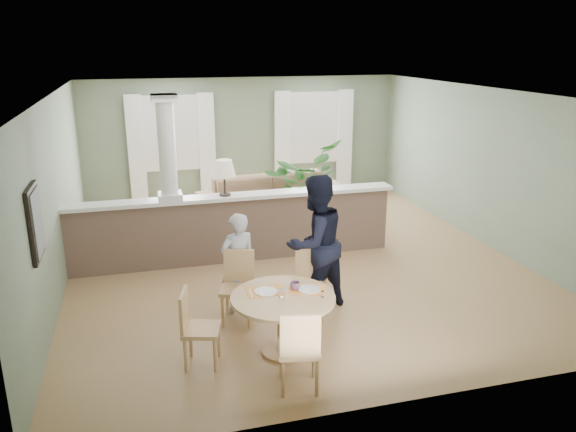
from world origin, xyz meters
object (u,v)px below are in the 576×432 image
object	(u,v)px
dining_table	(283,308)
chair_far_man	(310,279)
chair_near	(299,347)
chair_side	(195,325)
chair_far_boy	(238,283)
man_person	(315,243)
sofa	(276,199)
houseplant	(302,185)
child_person	(238,263)

from	to	relation	value
dining_table	chair_far_man	world-z (taller)	chair_far_man
chair_near	chair_side	size ratio (longest dim) A/B	1.06
dining_table	chair_far_boy	size ratio (longest dim) A/B	1.29
chair_far_man	chair_near	world-z (taller)	chair_far_man
chair_far_man	chair_near	size ratio (longest dim) A/B	1.00
chair_far_boy	chair_near	bearing A→B (deg)	-60.83
dining_table	chair_side	xyz separation A→B (m)	(-0.99, 0.02, -0.08)
chair_far_man	chair_side	bearing A→B (deg)	-134.86
chair_far_man	chair_far_boy	bearing A→B (deg)	-170.82
chair_near	man_person	xyz separation A→B (m)	(0.74, 1.80, 0.40)
sofa	chair_near	xyz separation A→B (m)	(-1.17, -5.65, 0.07)
chair_far_man	chair_side	distance (m)	1.75
chair_far_boy	man_person	size ratio (longest dim) A/B	0.50
chair_far_boy	chair_far_man	size ratio (longest dim) A/B	0.98
chair_far_boy	chair_far_man	xyz separation A→B (m)	(0.92, -0.15, 0.01)
chair_near	man_person	bearing A→B (deg)	-99.84
man_person	dining_table	bearing A→B (deg)	31.64
houseplant	child_person	xyz separation A→B (m)	(-1.82, -3.22, -0.15)
chair_side	dining_table	bearing A→B (deg)	-75.41
sofa	dining_table	world-z (taller)	sofa
houseplant	chair_side	distance (m)	5.07
chair_far_man	man_person	distance (m)	0.47
chair_near	chair_side	world-z (taller)	chair_near
dining_table	man_person	xyz separation A→B (m)	(0.70, 1.02, 0.35)
dining_table	chair_near	distance (m)	0.78
chair_side	man_person	bearing A→B (deg)	-43.69
chair_far_boy	child_person	xyz separation A→B (m)	(0.04, 0.23, 0.17)
houseplant	dining_table	distance (m)	4.67
chair_far_man	child_person	distance (m)	0.97
sofa	houseplant	bearing A→B (deg)	-57.77
dining_table	child_person	distance (m)	1.23
houseplant	chair_side	size ratio (longest dim) A/B	1.88
sofa	chair_near	distance (m)	5.77
chair_far_man	chair_side	xyz separation A→B (m)	(-1.57, -0.79, -0.03)
man_person	sofa	bearing A→B (deg)	-120.42
chair_far_boy	sofa	bearing A→B (deg)	88.53
houseplant	chair_near	xyz separation A→B (m)	(-1.56, -5.18, -0.31)
houseplant	chair_near	distance (m)	5.42
dining_table	chair_side	bearing A→B (deg)	179.03
sofa	chair_near	bearing A→B (deg)	-109.25
chair_side	child_person	xyz separation A→B (m)	(0.69, 1.17, 0.19)
dining_table	man_person	bearing A→B (deg)	55.63
dining_table	chair_far_boy	xyz separation A→B (m)	(-0.34, 0.95, -0.07)
chair_far_man	chair_near	bearing A→B (deg)	-92.71
chair_far_man	man_person	size ratio (longest dim) A/B	0.51
child_person	man_person	distance (m)	1.04
chair_far_boy	man_person	xyz separation A→B (m)	(1.04, 0.07, 0.41)
sofa	chair_side	bearing A→B (deg)	-121.16
dining_table	child_person	world-z (taller)	child_person
chair_far_man	dining_table	bearing A→B (deg)	-107.01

